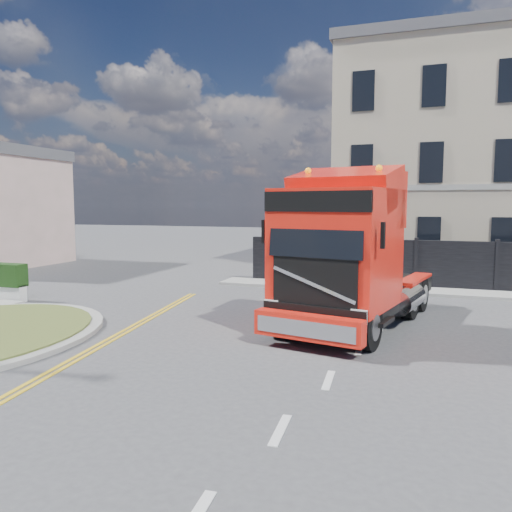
% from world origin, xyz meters
% --- Properties ---
extents(ground, '(120.00, 120.00, 0.00)m').
position_xyz_m(ground, '(0.00, 0.00, 0.00)').
color(ground, '#424244').
rests_on(ground, ground).
extents(hoarding_fence, '(18.80, 0.25, 2.00)m').
position_xyz_m(hoarding_fence, '(6.55, 9.00, 1.00)').
color(hoarding_fence, black).
rests_on(hoarding_fence, ground).
extents(georgian_building, '(12.30, 10.30, 12.80)m').
position_xyz_m(georgian_building, '(6.00, 16.50, 5.77)').
color(georgian_building, '#B1A28D').
rests_on(georgian_building, ground).
extents(pavement_far, '(20.00, 1.60, 0.12)m').
position_xyz_m(pavement_far, '(6.00, 8.10, 0.06)').
color(pavement_far, gray).
rests_on(pavement_far, ground).
extents(truck, '(4.11, 7.60, 4.32)m').
position_xyz_m(truck, '(2.35, 1.27, 1.93)').
color(truck, black).
rests_on(truck, ground).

